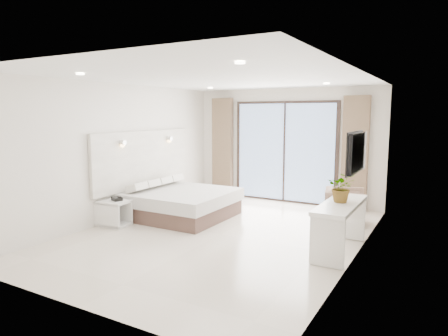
{
  "coord_description": "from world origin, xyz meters",
  "views": [
    {
      "loc": [
        3.42,
        -5.9,
        2.11
      ],
      "look_at": [
        -0.15,
        0.4,
        1.12
      ],
      "focal_mm": 32.0,
      "sensor_mm": 36.0,
      "label": 1
    }
  ],
  "objects_px": {
    "bed": "(180,203)",
    "console_desk": "(340,216)",
    "armchair": "(345,204)",
    "nightstand": "(114,213)"
  },
  "relations": [
    {
      "from": "bed",
      "to": "armchair",
      "type": "height_order",
      "value": "armchair"
    },
    {
      "from": "nightstand",
      "to": "console_desk",
      "type": "height_order",
      "value": "console_desk"
    },
    {
      "from": "bed",
      "to": "nightstand",
      "type": "xyz_separation_m",
      "value": [
        -0.69,
        -1.18,
        -0.04
      ]
    },
    {
      "from": "console_desk",
      "to": "armchair",
      "type": "xyz_separation_m",
      "value": [
        -0.31,
        1.69,
        -0.19
      ]
    },
    {
      "from": "bed",
      "to": "armchair",
      "type": "distance_m",
      "value": 3.28
    },
    {
      "from": "bed",
      "to": "armchair",
      "type": "bearing_deg",
      "value": 20.75
    },
    {
      "from": "bed",
      "to": "console_desk",
      "type": "xyz_separation_m",
      "value": [
        3.37,
        -0.53,
        0.27
      ]
    },
    {
      "from": "console_desk",
      "to": "bed",
      "type": "bearing_deg",
      "value": 171.07
    },
    {
      "from": "bed",
      "to": "console_desk",
      "type": "relative_size",
      "value": 1.23
    },
    {
      "from": "console_desk",
      "to": "armchair",
      "type": "bearing_deg",
      "value": 100.27
    }
  ]
}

